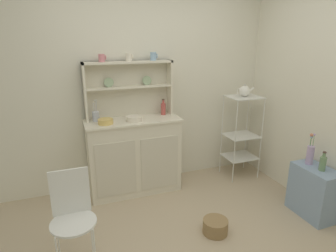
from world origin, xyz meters
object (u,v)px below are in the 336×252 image
at_px(jam_bottle, 163,108).
at_px(hutch_shelf_unit, 128,84).
at_px(utensil_jar, 96,116).
at_px(bowl_mixing_large, 106,121).
at_px(cup_rose_0, 102,58).
at_px(porcelain_teapot, 245,91).
at_px(flower_vase, 310,154).
at_px(side_shelf_blue, 314,192).
at_px(wire_chair, 72,212).
at_px(bakers_rack, 242,129).
at_px(oil_bottle, 323,163).
at_px(floor_basket, 215,226).
at_px(hutch_cabinet, 134,155).

bearing_deg(jam_bottle, hutch_shelf_unit, 169.32).
distance_m(hutch_shelf_unit, utensil_jar, 0.53).
height_order(bowl_mixing_large, utensil_jar, utensil_jar).
height_order(cup_rose_0, jam_bottle, cup_rose_0).
distance_m(porcelain_teapot, flower_vase, 1.11).
xyz_separation_m(hutch_shelf_unit, side_shelf_blue, (1.66, -1.34, -1.03)).
xyz_separation_m(hutch_shelf_unit, wire_chair, (-0.76, -1.23, -0.79)).
xyz_separation_m(bakers_rack, utensil_jar, (-1.86, 0.17, 0.31)).
relative_size(bakers_rack, porcelain_teapot, 4.80).
bearing_deg(flower_vase, bakers_rack, 101.92).
height_order(bakers_rack, oil_bottle, bakers_rack).
bearing_deg(bowl_mixing_large, floor_basket, -50.02).
xyz_separation_m(bakers_rack, porcelain_teapot, (-0.00, 0.00, 0.51)).
relative_size(porcelain_teapot, flower_vase, 0.68).
xyz_separation_m(porcelain_teapot, oil_bottle, (0.21, -1.13, -0.55)).
distance_m(bakers_rack, cup_rose_0, 2.00).
height_order(floor_basket, porcelain_teapot, porcelain_teapot).
distance_m(side_shelf_blue, oil_bottle, 0.36).
bearing_deg(side_shelf_blue, bakers_rack, 100.63).
distance_m(hutch_shelf_unit, bakers_rack, 1.61).
height_order(jam_bottle, oil_bottle, jam_bottle).
bearing_deg(oil_bottle, porcelain_teapot, 100.26).
relative_size(jam_bottle, porcelain_teapot, 0.85).
height_order(hutch_shelf_unit, bowl_mixing_large, hutch_shelf_unit).
xyz_separation_m(cup_rose_0, flower_vase, (1.95, -1.18, -0.96)).
bearing_deg(bakers_rack, wire_chair, -156.20).
height_order(utensil_jar, porcelain_teapot, porcelain_teapot).
bearing_deg(cup_rose_0, wire_chair, -111.47).
relative_size(side_shelf_blue, porcelain_teapot, 2.36).
xyz_separation_m(bakers_rack, floor_basket, (-0.92, -1.00, -0.59)).
bearing_deg(flower_vase, side_shelf_blue, -89.96).
relative_size(side_shelf_blue, flower_vase, 1.60).
distance_m(hutch_cabinet, jam_bottle, 0.67).
bearing_deg(bowl_mixing_large, hutch_shelf_unit, 36.18).
xyz_separation_m(cup_rose_0, oil_bottle, (1.95, -1.35, -0.99)).
height_order(jam_bottle, porcelain_teapot, porcelain_teapot).
relative_size(wire_chair, bowl_mixing_large, 5.09).
height_order(bakers_rack, side_shelf_blue, bakers_rack).
height_order(side_shelf_blue, cup_rose_0, cup_rose_0).
relative_size(hutch_cabinet, bowl_mixing_large, 6.64).
bearing_deg(bakers_rack, hutch_cabinet, 176.42).
distance_m(floor_basket, flower_vase, 1.27).
height_order(hutch_cabinet, bowl_mixing_large, bowl_mixing_large).
height_order(hutch_cabinet, wire_chair, hutch_cabinet).
height_order(floor_basket, flower_vase, flower_vase).
bearing_deg(jam_bottle, bakers_rack, -9.64).
bearing_deg(utensil_jar, porcelain_teapot, -5.19).
relative_size(side_shelf_blue, floor_basket, 2.21).
xyz_separation_m(hutch_shelf_unit, bowl_mixing_large, (-0.32, -0.24, -0.36)).
height_order(cup_rose_0, porcelain_teapot, cup_rose_0).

